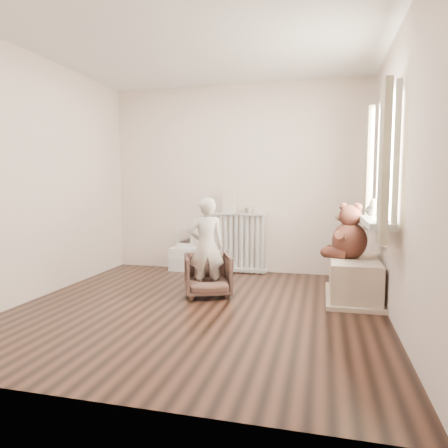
% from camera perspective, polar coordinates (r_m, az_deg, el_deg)
% --- Properties ---
extents(floor, '(3.60, 3.60, 0.01)m').
position_cam_1_polar(floor, '(4.07, -3.66, -11.84)').
color(floor, black).
rests_on(floor, ground).
extents(ceiling, '(3.60, 3.60, 0.01)m').
position_cam_1_polar(ceiling, '(4.12, -3.91, 25.15)').
color(ceiling, white).
rests_on(ceiling, ground).
extents(back_wall, '(3.60, 0.02, 2.60)m').
position_cam_1_polar(back_wall, '(5.63, 1.85, 6.41)').
color(back_wall, white).
rests_on(back_wall, ground).
extents(front_wall, '(3.60, 0.02, 2.60)m').
position_cam_1_polar(front_wall, '(2.24, -18.07, 7.43)').
color(front_wall, white).
rests_on(front_wall, ground).
extents(left_wall, '(0.02, 3.60, 2.60)m').
position_cam_1_polar(left_wall, '(4.75, -25.04, 6.05)').
color(left_wall, white).
rests_on(left_wall, ground).
extents(right_wall, '(0.02, 3.60, 2.60)m').
position_cam_1_polar(right_wall, '(3.75, 23.59, 6.38)').
color(right_wall, white).
rests_on(right_wall, ground).
extents(window, '(0.03, 0.90, 1.10)m').
position_cam_1_polar(window, '(4.05, 22.40, 8.45)').
color(window, white).
rests_on(window, right_wall).
extents(window_sill, '(0.22, 1.10, 0.06)m').
position_cam_1_polar(window_sill, '(4.04, 20.84, 0.28)').
color(window_sill, silver).
rests_on(window_sill, right_wall).
extents(curtain_left, '(0.06, 0.26, 1.30)m').
position_cam_1_polar(curtain_left, '(3.47, 21.92, 8.03)').
color(curtain_left, '#C2BA95').
rests_on(curtain_left, right_wall).
extents(curtain_right, '(0.06, 0.26, 1.30)m').
position_cam_1_polar(curtain_right, '(4.60, 19.97, 7.39)').
color(curtain_right, '#C2BA95').
rests_on(curtain_right, right_wall).
extents(radiator, '(0.80, 0.15, 0.84)m').
position_cam_1_polar(radiator, '(5.56, 2.11, -2.99)').
color(radiator, silver).
rests_on(radiator, floor).
extents(paper_doll, '(0.19, 0.02, 0.32)m').
position_cam_1_polar(paper_doll, '(5.53, 0.77, 3.33)').
color(paper_doll, beige).
rests_on(paper_doll, radiator).
extents(tin_a, '(0.11, 0.11, 0.07)m').
position_cam_1_polar(tin_a, '(5.48, 3.56, 1.96)').
color(tin_a, '#A59E8C').
rests_on(tin_a, radiator).
extents(toy_vanity, '(0.38, 0.27, 0.59)m').
position_cam_1_polar(toy_vanity, '(5.76, -5.74, -3.87)').
color(toy_vanity, silver).
rests_on(toy_vanity, floor).
extents(armchair, '(0.65, 0.65, 0.46)m').
position_cam_1_polar(armchair, '(4.44, -2.34, -7.28)').
color(armchair, '#51342B').
rests_on(armchair, floor).
extents(child, '(0.46, 0.38, 1.07)m').
position_cam_1_polar(child, '(4.33, -2.54, -3.23)').
color(child, silver).
rests_on(child, armchair).
extents(toy_bench, '(0.49, 0.93, 0.44)m').
position_cam_1_polar(toy_bench, '(4.53, 18.04, -7.69)').
color(toy_bench, beige).
rests_on(toy_bench, floor).
extents(teddy_bear, '(0.55, 0.47, 0.58)m').
position_cam_1_polar(teddy_bear, '(4.48, 17.52, -1.70)').
color(teddy_bear, '#3C1C15').
rests_on(teddy_bear, toy_bench).
extents(plush_cat, '(0.20, 0.26, 0.19)m').
position_cam_1_polar(plush_cat, '(4.18, 20.53, 2.24)').
color(plush_cat, gray).
rests_on(plush_cat, window_sill).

